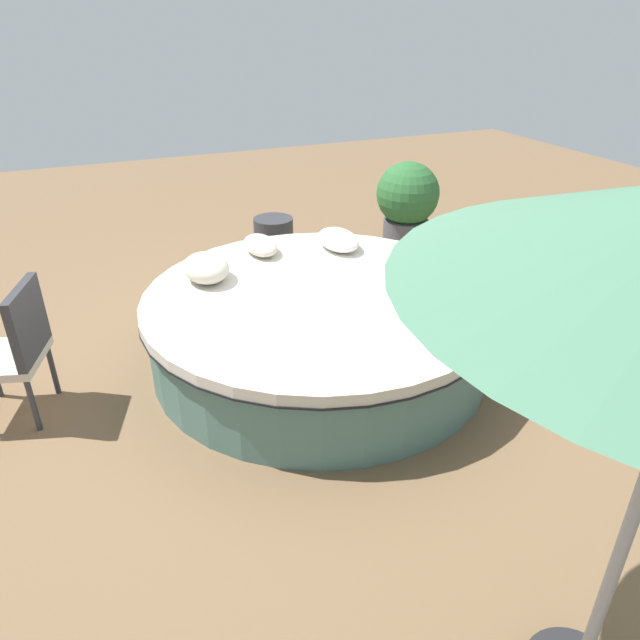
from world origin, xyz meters
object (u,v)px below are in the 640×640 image
Objects in this scene: round_bed at (320,326)px; throw_pillow_1 at (260,245)px; patio_chair at (15,345)px; throw_pillow_2 at (206,268)px; planter at (407,202)px; throw_pillow_0 at (338,240)px; side_table at (274,238)px.

round_bed is 5.72× the size of throw_pillow_1.
throw_pillow_1 is 2.20m from patio_chair.
throw_pillow_1 is at bearing -50.10° from patio_chair.
planter is (1.35, -2.71, -0.14)m from throw_pillow_2.
side_table is at bearing 5.46° from throw_pillow_0.
throw_pillow_2 is 0.50× the size of patio_chair.
planter is at bearing -102.26° from side_table.
throw_pillow_2 is 0.47× the size of planter.
throw_pillow_2 is (-0.22, 1.29, 0.02)m from throw_pillow_0.
patio_chair reaches higher than round_bed.
side_table is at bearing -9.80° from round_bed.
throw_pillow_2 is 2.10m from side_table.
round_bed is 2.32m from side_table.
throw_pillow_1 is at bearing 114.27° from planter.
round_bed is 1.04m from throw_pillow_2.
throw_pillow_2 is 3.03m from planter.
patio_chair is at bearing 85.96° from round_bed.
patio_chair reaches higher than throw_pillow_0.
patio_chair is at bearing 103.74° from throw_pillow_0.
side_table is at bearing -23.36° from throw_pillow_1.
patio_chair is (-0.44, 1.43, -0.15)m from throw_pillow_2.
side_table is (2.13, -2.59, -0.33)m from patio_chair.
throw_pillow_0 is 2.81m from patio_chair.
side_table is (0.34, 1.56, -0.34)m from planter.
throw_pillow_1 is 1.48m from side_table.
patio_chair is 0.94× the size of planter.
throw_pillow_2 reaches higher than side_table.
throw_pillow_0 reaches higher than round_bed.
planter is (1.95, -1.95, 0.26)m from round_bed.
throw_pillow_2 is (-0.40, 0.59, 0.03)m from throw_pillow_1.
patio_chair reaches higher than throw_pillow_1.
round_bed is 5.96× the size of side_table.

